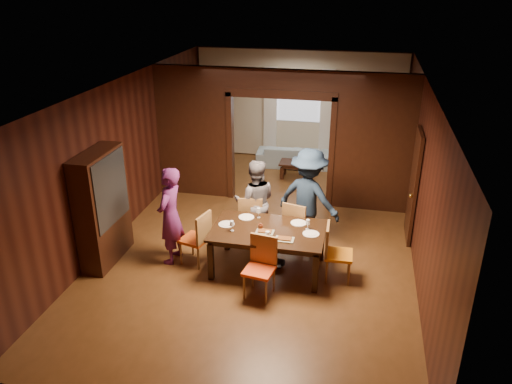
% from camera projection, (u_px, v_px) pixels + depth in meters
% --- Properties ---
extents(floor, '(9.00, 9.00, 0.00)m').
position_uv_depth(floor, '(265.00, 234.00, 9.73)').
color(floor, '#573618').
rests_on(floor, ground).
extents(ceiling, '(5.50, 9.00, 0.02)m').
position_uv_depth(ceiling, '(266.00, 85.00, 8.56)').
color(ceiling, silver).
rests_on(ceiling, room_walls).
extents(room_walls, '(5.52, 9.01, 2.90)m').
position_uv_depth(room_walls, '(283.00, 132.00, 10.81)').
color(room_walls, black).
rests_on(room_walls, floor).
extents(person_purple, '(0.46, 0.66, 1.73)m').
position_uv_depth(person_purple, '(170.00, 216.00, 8.50)').
color(person_purple, '#622163').
rests_on(person_purple, floor).
extents(person_grey, '(0.90, 0.77, 1.62)m').
position_uv_depth(person_grey, '(255.00, 202.00, 9.16)').
color(person_grey, '#5C5B63').
rests_on(person_grey, floor).
extents(person_navy, '(1.37, 1.08, 1.86)m').
position_uv_depth(person_navy, '(308.00, 198.00, 9.03)').
color(person_navy, '#1A2A41').
rests_on(person_navy, floor).
extents(sofa, '(1.94, 0.87, 0.55)m').
position_uv_depth(sofa, '(293.00, 156.00, 13.06)').
color(sofa, '#98B5C7').
rests_on(sofa, floor).
extents(serving_bowl, '(0.30, 0.30, 0.07)m').
position_uv_depth(serving_bowl, '(277.00, 225.00, 8.32)').
color(serving_bowl, black).
rests_on(serving_bowl, dining_table).
extents(dining_table, '(1.87, 1.16, 0.76)m').
position_uv_depth(dining_table, '(268.00, 249.00, 8.42)').
color(dining_table, black).
rests_on(dining_table, floor).
extents(coffee_table, '(0.80, 0.50, 0.40)m').
position_uv_depth(coffee_table, '(296.00, 170.00, 12.32)').
color(coffee_table, black).
rests_on(coffee_table, floor).
extents(chair_left, '(0.54, 0.54, 0.97)m').
position_uv_depth(chair_left, '(195.00, 237.00, 8.58)').
color(chair_left, '#C64A12').
rests_on(chair_left, floor).
extents(chair_right, '(0.45, 0.45, 0.97)m').
position_uv_depth(chair_right, '(339.00, 253.00, 8.11)').
color(chair_right, orange).
rests_on(chair_right, floor).
extents(chair_far_l, '(0.50, 0.50, 0.97)m').
position_uv_depth(chair_far_l, '(251.00, 218.00, 9.27)').
color(chair_far_l, orange).
rests_on(chair_far_l, floor).
extents(chair_far_r, '(0.54, 0.54, 0.97)m').
position_uv_depth(chair_far_r, '(298.00, 225.00, 9.01)').
color(chair_far_r, red).
rests_on(chair_far_r, floor).
extents(chair_near, '(0.50, 0.50, 0.97)m').
position_uv_depth(chair_near, '(259.00, 269.00, 7.68)').
color(chair_near, '#EF4716').
rests_on(chair_near, floor).
extents(hutch, '(0.40, 1.20, 2.00)m').
position_uv_depth(hutch, '(102.00, 208.00, 8.48)').
color(hutch, black).
rests_on(hutch, floor).
extents(door_right, '(0.06, 0.90, 2.10)m').
position_uv_depth(door_right, '(414.00, 186.00, 9.22)').
color(door_right, black).
rests_on(door_right, floor).
extents(window_far, '(1.20, 0.03, 1.30)m').
position_uv_depth(window_far, '(299.00, 97.00, 13.01)').
color(window_far, silver).
rests_on(window_far, back_wall).
extents(curtain_left, '(0.35, 0.06, 2.40)m').
position_uv_depth(curtain_left, '(270.00, 112.00, 13.30)').
color(curtain_left, white).
rests_on(curtain_left, back_wall).
extents(curtain_right, '(0.35, 0.06, 2.40)m').
position_uv_depth(curtain_right, '(327.00, 116.00, 13.01)').
color(curtain_right, white).
rests_on(curtain_right, back_wall).
extents(plate_left, '(0.27, 0.27, 0.01)m').
position_uv_depth(plate_left, '(226.00, 224.00, 8.43)').
color(plate_left, silver).
rests_on(plate_left, dining_table).
extents(plate_far_l, '(0.27, 0.27, 0.01)m').
position_uv_depth(plate_far_l, '(246.00, 217.00, 8.67)').
color(plate_far_l, white).
rests_on(plate_far_l, dining_table).
extents(plate_far_r, '(0.27, 0.27, 0.01)m').
position_uv_depth(plate_far_r, '(299.00, 223.00, 8.47)').
color(plate_far_r, white).
rests_on(plate_far_r, dining_table).
extents(plate_right, '(0.27, 0.27, 0.01)m').
position_uv_depth(plate_right, '(311.00, 234.00, 8.12)').
color(plate_right, white).
rests_on(plate_right, dining_table).
extents(plate_near, '(0.27, 0.27, 0.01)m').
position_uv_depth(plate_near, '(264.00, 240.00, 7.94)').
color(plate_near, silver).
rests_on(plate_near, dining_table).
extents(platter_a, '(0.30, 0.20, 0.04)m').
position_uv_depth(platter_a, '(265.00, 231.00, 8.17)').
color(platter_a, gray).
rests_on(platter_a, dining_table).
extents(platter_b, '(0.30, 0.20, 0.04)m').
position_uv_depth(platter_b, '(284.00, 239.00, 7.94)').
color(platter_b, gray).
rests_on(platter_b, dining_table).
extents(wineglass_left, '(0.08, 0.08, 0.18)m').
position_uv_depth(wineglass_left, '(232.00, 226.00, 8.19)').
color(wineglass_left, white).
rests_on(wineglass_left, dining_table).
extents(wineglass_far, '(0.08, 0.08, 0.18)m').
position_uv_depth(wineglass_far, '(259.00, 213.00, 8.64)').
color(wineglass_far, silver).
rests_on(wineglass_far, dining_table).
extents(wineglass_right, '(0.08, 0.08, 0.18)m').
position_uv_depth(wineglass_right, '(308.00, 224.00, 8.24)').
color(wineglass_right, white).
rests_on(wineglass_right, dining_table).
extents(tumbler, '(0.07, 0.07, 0.14)m').
position_uv_depth(tumbler, '(268.00, 235.00, 7.94)').
color(tumbler, silver).
rests_on(tumbler, dining_table).
extents(condiment_jar, '(0.08, 0.08, 0.11)m').
position_uv_depth(condiment_jar, '(261.00, 226.00, 8.25)').
color(condiment_jar, '#4B2111').
rests_on(condiment_jar, dining_table).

